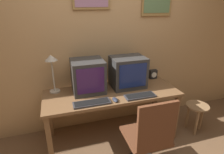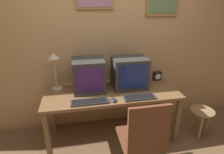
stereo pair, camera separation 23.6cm
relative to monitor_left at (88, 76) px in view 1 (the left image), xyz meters
name	(u,v)px [view 1 (the left image)]	position (x,y,z in m)	size (l,w,h in m)	color
wall_back	(103,40)	(0.29, 0.32, 0.39)	(8.00, 0.08, 2.60)	tan
desk	(112,97)	(0.28, -0.13, -0.29)	(1.74, 0.66, 0.71)	brown
monitor_left	(88,76)	(0.00, 0.00, 0.00)	(0.40, 0.39, 0.42)	#333333
monitor_right	(128,72)	(0.55, -0.01, 0.00)	(0.45, 0.36, 0.42)	#333333
keyboard_main	(92,103)	(-0.03, -0.35, -0.20)	(0.43, 0.14, 0.03)	#333338
keyboard_side	(140,96)	(0.58, -0.36, -0.20)	(0.38, 0.14, 0.03)	#333338
mouse_near_keyboard	(115,100)	(0.25, -0.37, -0.19)	(0.06, 0.12, 0.03)	#282D3D
desk_clock	(153,74)	(1.02, 0.13, -0.14)	(0.12, 0.07, 0.14)	black
desk_lamp	(52,64)	(-0.43, 0.10, 0.17)	(0.16, 0.16, 0.50)	#B2A899
office_chair	(148,143)	(0.47, -0.82, -0.51)	(0.46, 0.46, 0.96)	black
side_stool	(197,111)	(1.50, -0.36, -0.60)	(0.32, 0.32, 0.43)	#8E6B47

